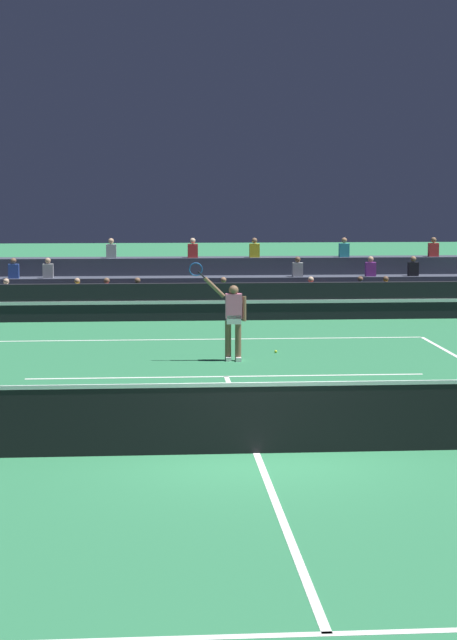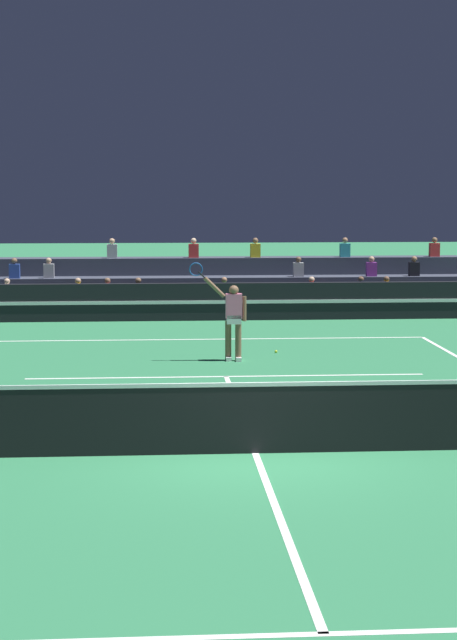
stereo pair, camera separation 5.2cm
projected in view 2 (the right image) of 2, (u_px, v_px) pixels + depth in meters
name	position (u px, v px, depth m)	size (l,w,h in m)	color
ground_plane	(255.00, 453.00, 15.72)	(120.00, 120.00, 0.00)	#2D7A4C
court_lines	(255.00, 453.00, 15.71)	(11.10, 23.90, 0.01)	white
tennis_net	(255.00, 417.00, 15.65)	(12.00, 0.10, 1.10)	slate
sponsor_banner_wall	(205.00, 302.00, 31.37)	(18.00, 0.26, 1.10)	black
bleacher_stand	(201.00, 290.00, 33.86)	(18.23, 2.85, 2.28)	#383D4C
tennis_player	(232.00, 318.00, 23.99)	(1.35, 0.34, 2.29)	brown
tennis_ball	(276.00, 351.00, 25.24)	(0.07, 0.07, 0.07)	#C6DB33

